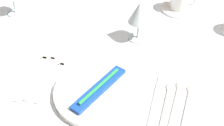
{
  "coord_description": "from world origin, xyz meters",
  "views": [
    {
      "loc": [
        0.25,
        -0.82,
        1.41
      ],
      "look_at": [
        0.03,
        -0.15,
        0.76
      ],
      "focal_mm": 48.26,
      "sensor_mm": 36.0,
      "label": 1
    }
  ],
  "objects_px": {
    "fork_outer": "(54,77)",
    "spoon_tea": "(188,105)",
    "spoon_soup": "(168,101)",
    "toothbrush_package": "(99,88)",
    "fork_inner": "(44,72)",
    "fork_salad": "(35,72)",
    "dinner_knife": "(156,102)",
    "dinner_plate": "(99,92)",
    "spoon_dessert": "(177,100)",
    "wine_glass_centre": "(139,14)"
  },
  "relations": [
    {
      "from": "fork_outer",
      "to": "spoon_tea",
      "type": "distance_m",
      "value": 0.41
    },
    {
      "from": "spoon_soup",
      "to": "toothbrush_package",
      "type": "bearing_deg",
      "value": -170.42
    },
    {
      "from": "fork_outer",
      "to": "fork_inner",
      "type": "bearing_deg",
      "value": 168.71
    },
    {
      "from": "fork_salad",
      "to": "dinner_knife",
      "type": "relative_size",
      "value": 1.08
    },
    {
      "from": "toothbrush_package",
      "to": "spoon_tea",
      "type": "xyz_separation_m",
      "value": [
        0.25,
        0.04,
        -0.02
      ]
    },
    {
      "from": "fork_inner",
      "to": "spoon_soup",
      "type": "distance_m",
      "value": 0.39
    },
    {
      "from": "fork_inner",
      "to": "fork_salad",
      "type": "height_order",
      "value": "same"
    },
    {
      "from": "fork_salad",
      "to": "dinner_plate",
      "type": "bearing_deg",
      "value": -5.78
    },
    {
      "from": "toothbrush_package",
      "to": "fork_salad",
      "type": "bearing_deg",
      "value": 174.22
    },
    {
      "from": "toothbrush_package",
      "to": "dinner_knife",
      "type": "height_order",
      "value": "toothbrush_package"
    },
    {
      "from": "dinner_plate",
      "to": "fork_outer",
      "type": "xyz_separation_m",
      "value": [
        -0.16,
        0.02,
        -0.01
      ]
    },
    {
      "from": "fork_inner",
      "to": "spoon_dessert",
      "type": "xyz_separation_m",
      "value": [
        0.42,
        0.01,
        0.0
      ]
    },
    {
      "from": "fork_salad",
      "to": "spoon_soup",
      "type": "distance_m",
      "value": 0.42
    },
    {
      "from": "fork_salad",
      "to": "spoon_tea",
      "type": "height_order",
      "value": "spoon_tea"
    },
    {
      "from": "fork_salad",
      "to": "spoon_tea",
      "type": "distance_m",
      "value": 0.48
    },
    {
      "from": "toothbrush_package",
      "to": "fork_outer",
      "type": "relative_size",
      "value": 1.0
    },
    {
      "from": "fork_outer",
      "to": "spoon_tea",
      "type": "height_order",
      "value": "spoon_tea"
    },
    {
      "from": "spoon_tea",
      "to": "wine_glass_centre",
      "type": "distance_m",
      "value": 0.35
    },
    {
      "from": "spoon_tea",
      "to": "toothbrush_package",
      "type": "bearing_deg",
      "value": -171.4
    },
    {
      "from": "fork_inner",
      "to": "spoon_soup",
      "type": "xyz_separation_m",
      "value": [
        0.39,
        0.0,
        -0.0
      ]
    },
    {
      "from": "dinner_knife",
      "to": "spoon_soup",
      "type": "height_order",
      "value": "spoon_soup"
    },
    {
      "from": "dinner_plate",
      "to": "fork_inner",
      "type": "bearing_deg",
      "value": 171.15
    },
    {
      "from": "fork_salad",
      "to": "wine_glass_centre",
      "type": "height_order",
      "value": "wine_glass_centre"
    },
    {
      "from": "dinner_plate",
      "to": "spoon_soup",
      "type": "relative_size",
      "value": 1.29
    },
    {
      "from": "dinner_plate",
      "to": "fork_inner",
      "type": "distance_m",
      "value": 0.2
    },
    {
      "from": "toothbrush_package",
      "to": "spoon_soup",
      "type": "distance_m",
      "value": 0.2
    },
    {
      "from": "dinner_plate",
      "to": "dinner_knife",
      "type": "xyz_separation_m",
      "value": [
        0.16,
        0.02,
        -0.01
      ]
    },
    {
      "from": "fork_outer",
      "to": "spoon_dessert",
      "type": "relative_size",
      "value": 0.95
    },
    {
      "from": "dinner_plate",
      "to": "spoon_dessert",
      "type": "bearing_deg",
      "value": 11.55
    },
    {
      "from": "spoon_tea",
      "to": "wine_glass_centre",
      "type": "xyz_separation_m",
      "value": [
        -0.21,
        0.26,
        0.1
      ]
    },
    {
      "from": "spoon_dessert",
      "to": "spoon_soup",
      "type": "bearing_deg",
      "value": -154.35
    },
    {
      "from": "spoon_soup",
      "to": "spoon_tea",
      "type": "relative_size",
      "value": 0.94
    },
    {
      "from": "spoon_dessert",
      "to": "spoon_tea",
      "type": "xyz_separation_m",
      "value": [
        0.03,
        -0.01,
        -0.0
      ]
    },
    {
      "from": "spoon_soup",
      "to": "spoon_dessert",
      "type": "relative_size",
      "value": 0.94
    },
    {
      "from": "wine_glass_centre",
      "to": "spoon_dessert",
      "type": "bearing_deg",
      "value": -54.0
    },
    {
      "from": "spoon_tea",
      "to": "dinner_plate",
      "type": "bearing_deg",
      "value": -171.4
    },
    {
      "from": "spoon_soup",
      "to": "wine_glass_centre",
      "type": "xyz_separation_m",
      "value": [
        -0.16,
        0.26,
        0.1
      ]
    },
    {
      "from": "spoon_dessert",
      "to": "dinner_plate",
      "type": "bearing_deg",
      "value": -168.45
    },
    {
      "from": "spoon_dessert",
      "to": "fork_salad",
      "type": "bearing_deg",
      "value": -177.12
    },
    {
      "from": "fork_salad",
      "to": "wine_glass_centre",
      "type": "bearing_deg",
      "value": 45.64
    },
    {
      "from": "spoon_dessert",
      "to": "fork_inner",
      "type": "bearing_deg",
      "value": -178.03
    },
    {
      "from": "spoon_soup",
      "to": "spoon_dessert",
      "type": "xyz_separation_m",
      "value": [
        0.03,
        0.01,
        0.0
      ]
    },
    {
      "from": "dinner_plate",
      "to": "fork_outer",
      "type": "height_order",
      "value": "dinner_plate"
    },
    {
      "from": "dinner_knife",
      "to": "fork_inner",
      "type": "bearing_deg",
      "value": 178.23
    },
    {
      "from": "fork_inner",
      "to": "spoon_dessert",
      "type": "bearing_deg",
      "value": 1.97
    },
    {
      "from": "dinner_knife",
      "to": "wine_glass_centre",
      "type": "relative_size",
      "value": 1.44
    },
    {
      "from": "fork_outer",
      "to": "spoon_tea",
      "type": "bearing_deg",
      "value": 2.19
    },
    {
      "from": "spoon_dessert",
      "to": "wine_glass_centre",
      "type": "distance_m",
      "value": 0.32
    },
    {
      "from": "fork_outer",
      "to": "spoon_dessert",
      "type": "distance_m",
      "value": 0.38
    },
    {
      "from": "fork_outer",
      "to": "fork_inner",
      "type": "relative_size",
      "value": 0.92
    }
  ]
}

